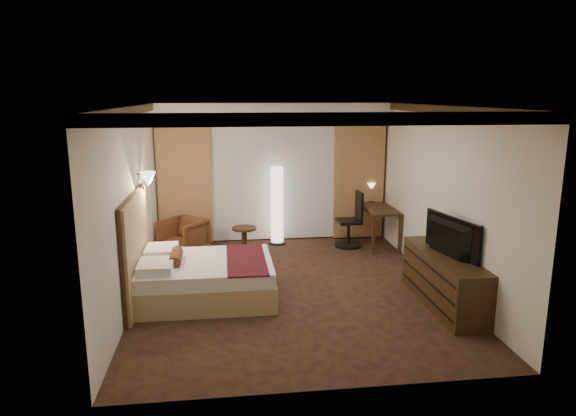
{
  "coord_description": "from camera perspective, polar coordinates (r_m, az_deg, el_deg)",
  "views": [
    {
      "loc": [
        -0.97,
        -7.22,
        2.86
      ],
      "look_at": [
        0.0,
        0.4,
        1.15
      ],
      "focal_mm": 32.0,
      "sensor_mm": 36.0,
      "label": 1
    }
  ],
  "objects": [
    {
      "name": "side_table",
      "position": [
        9.44,
        -4.87,
        -3.59
      ],
      "size": [
        0.44,
        0.44,
        0.49
      ],
      "primitive_type": null,
      "color": "black",
      "rests_on": "floor"
    },
    {
      "name": "soffit",
      "position": [
        9.77,
        -1.59,
        11.02
      ],
      "size": [
        4.5,
        0.5,
        0.2
      ],
      "primitive_type": "cube",
      "color": "white",
      "rests_on": "ceiling"
    },
    {
      "name": "curtain_sheer",
      "position": [
        10.07,
        -1.64,
        3.34
      ],
      "size": [
        2.48,
        0.04,
        2.45
      ],
      "primitive_type": "cube",
      "color": "silver",
      "rests_on": "back_wall"
    },
    {
      "name": "crown_molding",
      "position": [
        7.29,
        0.4,
        10.82
      ],
      "size": [
        4.5,
        5.5,
        0.12
      ],
      "primitive_type": null,
      "color": "black",
      "rests_on": "ceiling"
    },
    {
      "name": "television",
      "position": [
        7.22,
        17.05,
        -2.5
      ],
      "size": [
        0.86,
        1.24,
        0.15
      ],
      "primitive_type": "imported",
      "rotation": [
        0.0,
        0.0,
        1.77
      ],
      "color": "black",
      "rests_on": "dresser"
    },
    {
      "name": "headboard",
      "position": [
        7.43,
        -16.52,
        -4.48
      ],
      "size": [
        0.12,
        1.77,
        1.5
      ],
      "primitive_type": null,
      "color": "tan",
      "rests_on": "floor"
    },
    {
      "name": "dresser",
      "position": [
        7.43,
        16.93,
        -7.63
      ],
      "size": [
        0.5,
        1.87,
        0.73
      ],
      "primitive_type": null,
      "color": "black",
      "rests_on": "floor"
    },
    {
      "name": "desk",
      "position": [
        10.05,
        9.88,
        -1.96
      ],
      "size": [
        0.55,
        1.29,
        0.75
      ],
      "primitive_type": null,
      "color": "black",
      "rests_on": "floor"
    },
    {
      "name": "curtain_left_drape",
      "position": [
        9.99,
        -11.37,
        3.02
      ],
      "size": [
        1.0,
        0.14,
        2.45
      ],
      "primitive_type": "cube",
      "color": "tan",
      "rests_on": "back_wall"
    },
    {
      "name": "bed",
      "position": [
        7.48,
        -9.01,
        -7.82
      ],
      "size": [
        1.89,
        1.47,
        0.55
      ],
      "primitive_type": null,
      "color": "white",
      "rests_on": "floor"
    },
    {
      "name": "floor",
      "position": [
        7.82,
        0.37,
        -8.89
      ],
      "size": [
        4.5,
        5.5,
        0.01
      ],
      "primitive_type": "cube",
      "color": "black",
      "rests_on": "ground"
    },
    {
      "name": "curtain_right_drape",
      "position": [
        10.31,
        7.86,
        3.44
      ],
      "size": [
        1.0,
        0.14,
        2.45
      ],
      "primitive_type": "cube",
      "color": "tan",
      "rests_on": "back_wall"
    },
    {
      "name": "ceiling",
      "position": [
        7.29,
        0.41,
        11.3
      ],
      "size": [
        4.5,
        5.5,
        0.01
      ],
      "primitive_type": "cube",
      "color": "white",
      "rests_on": "back_wall"
    },
    {
      "name": "floor_lamp",
      "position": [
        9.89,
        -1.22,
        0.29
      ],
      "size": [
        0.32,
        0.32,
        1.52
      ],
      "primitive_type": null,
      "color": "white",
      "rests_on": "floor"
    },
    {
      "name": "office_chair",
      "position": [
        9.81,
        6.77,
        -1.25
      ],
      "size": [
        0.53,
        0.53,
        1.07
      ],
      "primitive_type": null,
      "rotation": [
        0.0,
        0.0,
        0.04
      ],
      "color": "black",
      "rests_on": "floor"
    },
    {
      "name": "right_wall",
      "position": [
        8.05,
        16.48,
        1.22
      ],
      "size": [
        0.02,
        5.5,
        2.7
      ],
      "primitive_type": "cube",
      "color": "beige",
      "rests_on": "floor"
    },
    {
      "name": "wall_sconce",
      "position": [
        7.93,
        -15.31,
        3.11
      ],
      "size": [
        0.24,
        0.24,
        0.24
      ],
      "primitive_type": null,
      "color": "white",
      "rests_on": "left_wall"
    },
    {
      "name": "back_wall",
      "position": [
        10.13,
        -1.69,
        3.97
      ],
      "size": [
        4.5,
        0.02,
        2.7
      ],
      "primitive_type": "cube",
      "color": "beige",
      "rests_on": "floor"
    },
    {
      "name": "desk_lamp",
      "position": [
        10.4,
        9.19,
        1.63
      ],
      "size": [
        0.18,
        0.18,
        0.34
      ],
      "primitive_type": null,
      "color": "#FFD899",
      "rests_on": "desk"
    },
    {
      "name": "armchair",
      "position": [
        9.53,
        -11.54,
        -2.92
      ],
      "size": [
        0.95,
        0.95,
        0.72
      ],
      "primitive_type": "imported",
      "rotation": [
        0.0,
        0.0,
        -0.69
      ],
      "color": "#4F2A17",
      "rests_on": "floor"
    },
    {
      "name": "left_wall",
      "position": [
        7.48,
        -16.95,
        0.36
      ],
      "size": [
        0.02,
        5.5,
        2.7
      ],
      "primitive_type": "cube",
      "color": "beige",
      "rests_on": "floor"
    }
  ]
}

